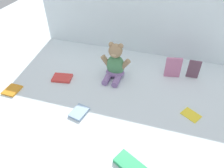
{
  "coord_description": "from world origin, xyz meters",
  "views": [
    {
      "loc": [
        0.23,
        -0.93,
        0.84
      ],
      "look_at": [
        -0.02,
        -0.1,
        0.1
      ],
      "focal_mm": 32.97,
      "sensor_mm": 36.0,
      "label": 1
    }
  ],
  "objects": [
    {
      "name": "teddy_bear",
      "position": [
        -0.06,
        0.1,
        0.09
      ],
      "size": [
        0.2,
        0.17,
        0.24
      ],
      "rotation": [
        0.0,
        0.0,
        -0.03
      ],
      "color": "#4C8C59",
      "rests_on": "ground_plane"
    },
    {
      "name": "backdrop_drape",
      "position": [
        0.0,
        0.45,
        0.3
      ],
      "size": [
        1.44,
        0.03,
        0.6
      ],
      "primitive_type": "cube",
      "color": "white",
      "rests_on": "ground_plane"
    },
    {
      "name": "book_case_3",
      "position": [
        0.18,
        -0.49,
        0.01
      ],
      "size": [
        0.16,
        0.13,
        0.02
      ],
      "primitive_type": "cube",
      "rotation": [
        0.0,
        0.0,
        1.11
      ],
      "color": "#2AA761",
      "rests_on": "ground_plane"
    },
    {
      "name": "book_case_5",
      "position": [
        -0.61,
        -0.22,
        0.01
      ],
      "size": [
        0.09,
        0.1,
        0.01
      ],
      "primitive_type": "cube",
      "rotation": [
        0.0,
        0.0,
        3.12
      ],
      "color": "orange",
      "rests_on": "ground_plane"
    },
    {
      "name": "ground_plane",
      "position": [
        0.0,
        0.0,
        0.0
      ],
      "size": [
        3.2,
        3.2,
        0.0
      ],
      "primitive_type": "plane",
      "color": "silver"
    },
    {
      "name": "book_case_2",
      "position": [
        -0.15,
        -0.27,
        0.01
      ],
      "size": [
        0.09,
        0.11,
        0.01
      ],
      "primitive_type": "cube",
      "rotation": [
        0.0,
        0.0,
        2.94
      ],
      "color": "#8EADCD",
      "rests_on": "ground_plane"
    },
    {
      "name": "book_case_0",
      "position": [
        0.43,
        -0.11,
        0.0
      ],
      "size": [
        0.11,
        0.11,
        0.01
      ],
      "primitive_type": "cube",
      "rotation": [
        0.0,
        0.0,
        4.14
      ],
      "color": "yellow",
      "rests_on": "ground_plane"
    },
    {
      "name": "book_case_6",
      "position": [
        0.43,
        0.23,
        0.06
      ],
      "size": [
        0.07,
        0.02,
        0.12
      ],
      "primitive_type": "cube",
      "rotation": [
        -0.05,
        0.0,
        0.03
      ],
      "color": "#644152",
      "rests_on": "ground_plane"
    },
    {
      "name": "book_case_4",
      "position": [
        0.3,
        0.21,
        0.07
      ],
      "size": [
        0.1,
        0.05,
        0.13
      ],
      "primitive_type": "cube",
      "rotation": [
        -0.09,
        0.0,
        0.2
      ],
      "color": "#BF6C94",
      "rests_on": "ground_plane"
    },
    {
      "name": "book_case_1",
      "position": [
        -0.37,
        -0.03,
        0.01
      ],
      "size": [
        0.13,
        0.1,
        0.02
      ],
      "primitive_type": "cube",
      "rotation": [
        0.0,
        0.0,
        1.73
      ],
      "color": "#D13935",
      "rests_on": "ground_plane"
    }
  ]
}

